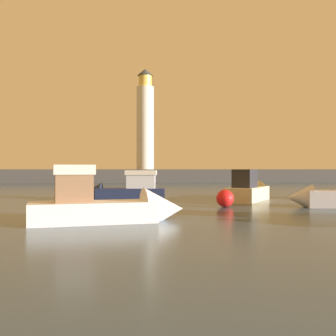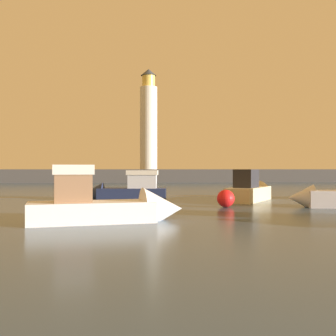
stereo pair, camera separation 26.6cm
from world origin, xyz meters
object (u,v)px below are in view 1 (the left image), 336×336
(motorboat_2, at_px, (250,191))
(mooring_buoy, at_px, (225,198))
(lighthouse, at_px, (145,122))
(motorboat_3, at_px, (123,190))
(motorboat_4, at_px, (115,206))

(motorboat_2, xyz_separation_m, mooring_buoy, (-3.18, -5.28, -0.19))
(lighthouse, distance_m, motorboat_3, 43.35)
(motorboat_2, relative_size, motorboat_3, 1.04)
(mooring_buoy, bearing_deg, motorboat_3, 137.13)
(motorboat_2, bearing_deg, motorboat_4, -129.71)
(lighthouse, bearing_deg, motorboat_4, -93.63)
(lighthouse, relative_size, motorboat_4, 2.48)
(mooring_buoy, bearing_deg, motorboat_4, -135.56)
(motorboat_2, bearing_deg, motorboat_3, 176.47)
(motorboat_3, relative_size, mooring_buoy, 5.90)
(motorboat_3, relative_size, motorboat_4, 0.89)
(lighthouse, height_order, motorboat_4, lighthouse)
(motorboat_3, xyz_separation_m, mooring_buoy, (6.32, -5.87, -0.21))
(motorboat_3, bearing_deg, motorboat_4, -90.78)
(mooring_buoy, bearing_deg, motorboat_2, 58.91)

